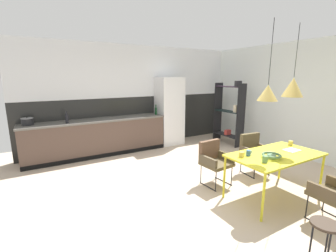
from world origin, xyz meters
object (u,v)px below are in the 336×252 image
mug_short_terracotta (265,159)px  open_shelf_unit (230,112)px  bottle_vinegar_dark (67,118)px  side_stool (325,227)px  bottle_oil_tall (156,111)px  mug_dark_espresso (242,154)px  cooking_pot (27,121)px  mug_tall_blue (249,153)px  armchair_near_window (214,157)px  pendant_lamp_over_table_far (293,87)px  dining_table (275,157)px  armchair_corner_seat (253,149)px  refrigerator_column (169,111)px  mug_white_ceramic (291,143)px  fruit_bowl (271,155)px  pendant_lamp_over_table_near (268,93)px  open_book (292,150)px

mug_short_terracotta → open_shelf_unit: bearing=53.8°
bottle_vinegar_dark → side_stool: (1.97, -4.55, -0.65)m
bottle_oil_tall → open_shelf_unit: 2.14m
mug_dark_espresso → cooking_pot: cooking_pot is taller
open_shelf_unit → mug_tall_blue: bearing=-39.2°
armchair_near_window → pendant_lamp_over_table_far: (0.82, -0.85, 1.28)m
dining_table → open_shelf_unit: size_ratio=0.83×
cooking_pot → armchair_corner_seat: bearing=-35.2°
armchair_corner_seat → mug_short_terracotta: 1.43m
refrigerator_column → pendant_lamp_over_table_far: (0.20, -3.53, 0.82)m
mug_white_ceramic → armchair_near_window: bearing=148.9°
armchair_corner_seat → refrigerator_column: bearing=-75.7°
side_stool → open_shelf_unit: bearing=58.7°
mug_short_terracotta → cooking_pot: cooking_pot is taller
mug_dark_espresso → bottle_oil_tall: (0.22, 3.33, 0.24)m
refrigerator_column → fruit_bowl: (-0.34, -3.65, -0.18)m
fruit_bowl → open_shelf_unit: open_shelf_unit is taller
bottle_vinegar_dark → refrigerator_column: bearing=2.9°
armchair_corner_seat → bottle_oil_tall: bearing=-66.0°
mug_dark_espresso → bottle_vinegar_dark: bearing=122.7°
refrigerator_column → pendant_lamp_over_table_near: bearing=-96.6°
mug_tall_blue → open_shelf_unit: 3.23m
fruit_bowl → mug_dark_espresso: 0.44m
armchair_near_window → bottle_oil_tall: bottle_oil_tall is taller
armchair_near_window → open_shelf_unit: bearing=-144.0°
mug_white_ceramic → cooking_pot: (-4.09, 3.47, 0.21)m
refrigerator_column → armchair_near_window: 2.80m
armchair_corner_seat → pendant_lamp_over_table_far: (-0.21, -0.82, 1.28)m
armchair_corner_seat → open_shelf_unit: 2.16m
mug_short_terracotta → pendant_lamp_over_table_near: (0.16, 0.18, 0.93)m
mug_dark_espresso → cooking_pot: bearing=129.5°
mug_tall_blue → open_shelf_unit: bearing=50.8°
mug_dark_espresso → mug_tall_blue: mug_tall_blue is taller
open_shelf_unit → bottle_oil_tall: bearing=-113.0°
side_stool → bottle_vinegar_dark: bearing=113.4°
open_book → pendant_lamp_over_table_far: pendant_lamp_over_table_far is taller
side_stool → pendant_lamp_over_table_near: 1.81m
open_book → bottle_vinegar_dark: size_ratio=0.92×
mug_white_ceramic → mug_dark_espresso: bearing=179.8°
fruit_bowl → mug_short_terracotta: bearing=-163.9°
armchair_near_window → open_book: bearing=131.3°
mug_short_terracotta → armchair_corner_seat: bearing=45.9°
mug_white_ceramic → open_shelf_unit: bearing=69.1°
armchair_corner_seat → bottle_oil_tall: (-0.88, 2.65, 0.52)m
armchair_corner_seat → mug_dark_espresso: size_ratio=6.61×
dining_table → refrigerator_column: bearing=88.3°
bottle_vinegar_dark → open_shelf_unit: size_ratio=0.15×
mug_tall_blue → dining_table: bearing=-20.5°
dining_table → cooking_pot: cooking_pot is taller
dining_table → bottle_oil_tall: bearing=95.9°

